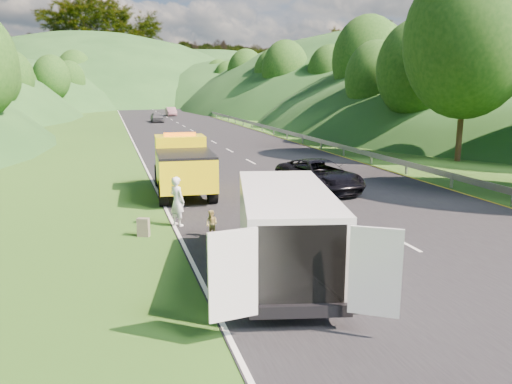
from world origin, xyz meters
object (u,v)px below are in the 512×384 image
object	(u,v)px
woman	(178,226)
spare_tire	(351,309)
white_van	(285,228)
worker	(331,288)
tow_truck	(183,165)
suitcase	(143,227)
passing_suv	(319,190)
child	(212,238)

from	to	relation	value
woman	spare_tire	xyz separation A→B (m)	(2.89, -8.03, 0.00)
white_van	worker	xyz separation A→B (m)	(0.91, -1.00, -1.38)
tow_truck	suitcase	world-z (taller)	tow_truck
passing_suv	suitcase	bearing A→B (deg)	-157.79
spare_tire	passing_suv	bearing A→B (deg)	69.68
suitcase	passing_suv	xyz separation A→B (m)	(8.74, 5.22, -0.32)
woman	spare_tire	bearing A→B (deg)	166.29
white_van	suitcase	bearing A→B (deg)	137.66
child	worker	xyz separation A→B (m)	(2.05, -5.06, 0.00)
suitcase	spare_tire	distance (m)	8.23
child	suitcase	bearing A→B (deg)	-150.91
spare_tire	worker	bearing A→B (deg)	86.98
tow_truck	child	bearing A→B (deg)	-87.59
tow_truck	child	xyz separation A→B (m)	(-0.10, -7.16, -1.36)
child	suitcase	xyz separation A→B (m)	(-2.20, 0.80, 0.32)
spare_tire	passing_suv	world-z (taller)	passing_suv
tow_truck	child	world-z (taller)	tow_truck
tow_truck	passing_suv	distance (m)	6.68
worker	child	bearing A→B (deg)	88.59
child	worker	distance (m)	5.46
tow_truck	white_van	size ratio (longest dim) A/B	0.89
suitcase	spare_tire	xyz separation A→B (m)	(4.18, -7.08, -0.32)
tow_truck	spare_tire	world-z (taller)	tow_truck
spare_tire	suitcase	bearing A→B (deg)	120.57
child	passing_suv	xyz separation A→B (m)	(6.54, 6.02, 0.00)
white_van	woman	distance (m)	6.30
suitcase	white_van	bearing A→B (deg)	-55.50
woman	worker	world-z (taller)	woman
child	suitcase	size ratio (longest dim) A/B	1.45
child	suitcase	distance (m)	2.36
woman	suitcase	bearing A→B (deg)	92.73
suitcase	spare_tire	world-z (taller)	suitcase
suitcase	spare_tire	size ratio (longest dim) A/B	0.95
white_van	worker	bearing A→B (deg)	-34.55
tow_truck	worker	size ratio (longest dim) A/B	4.19
suitcase	tow_truck	bearing A→B (deg)	70.14
white_van	spare_tire	xyz separation A→B (m)	(0.85, -2.23, -1.38)
worker	suitcase	distance (m)	7.24
tow_truck	white_van	world-z (taller)	tow_truck
child	spare_tire	bearing A→B (deg)	-23.46
child	worker	world-z (taller)	worker
woman	passing_suv	xyz separation A→B (m)	(7.45, 4.27, 0.00)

